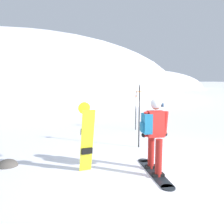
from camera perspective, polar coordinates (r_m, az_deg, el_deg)
The scene contains 8 objects.
ground_plane at distance 5.77m, azimuth 12.95°, elevation -13.71°, with size 300.00×300.00×0.00m, color white.
ridge_peak_main at distance 32.75m, azimuth -20.44°, elevation 3.81°, with size 40.15×36.14×15.67m.
ridge_peak_far at distance 55.93m, azimuth 8.01°, elevation 5.77°, with size 27.00×24.30×8.54m.
snowboarder_main at distance 5.30m, azimuth 10.17°, elevation -5.18°, with size 0.65×1.80×1.71m.
spare_snowboard at distance 5.29m, azimuth -6.21°, elevation -6.27°, with size 0.28×0.44×1.61m.
piste_marker_near at distance 7.22m, azimuth 6.66°, elevation 0.16°, with size 0.20×0.20×2.00m.
piste_marker_far at distance 9.79m, azimuth 5.85°, elevation 1.22°, with size 0.20×0.20×1.68m.
rock_mid at distance 6.42m, azimuth -24.11°, elevation -11.96°, with size 0.50×0.42×0.35m.
Camera 1 is at (-3.15, -4.35, 2.12)m, focal length 37.49 mm.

